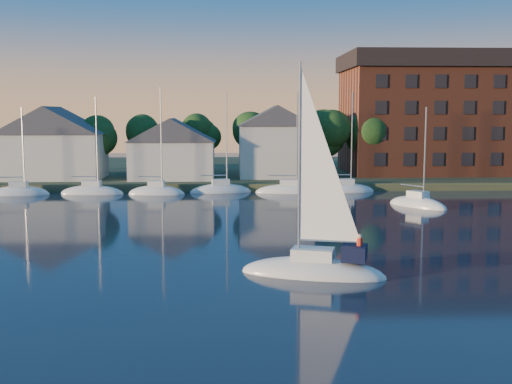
{
  "coord_description": "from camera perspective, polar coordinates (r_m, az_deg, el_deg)",
  "views": [
    {
      "loc": [
        1.56,
        -29.02,
        9.7
      ],
      "look_at": [
        3.71,
        22.0,
        3.43
      ],
      "focal_mm": 45.0,
      "sensor_mm": 36.0,
      "label": 1
    }
  ],
  "objects": [
    {
      "name": "condo_block",
      "position": [
        99.41,
        16.76,
        6.75
      ],
      "size": [
        31.0,
        17.0,
        17.4
      ],
      "color": "brown",
      "rests_on": "shoreline_land"
    },
    {
      "name": "clubhouse_west",
      "position": [
        90.23,
        -17.59,
        4.28
      ],
      "size": [
        13.65,
        9.45,
        9.64
      ],
      "color": "silver",
      "rests_on": "shoreline_land"
    },
    {
      "name": "hero_sailboat",
      "position": [
        39.01,
        5.28,
        -6.55
      ],
      "size": [
        9.29,
        5.27,
        13.84
      ],
      "rotation": [
        0.0,
        0.0,
        2.85
      ],
      "color": "silver",
      "rests_on": "ground"
    },
    {
      "name": "clubhouse_east",
      "position": [
        88.33,
        1.78,
        4.59
      ],
      "size": [
        10.5,
        8.4,
        9.8
      ],
      "color": "silver",
      "rests_on": "shoreline_land"
    },
    {
      "name": "moored_fleet",
      "position": [
        79.77,
        -12.18,
        -0.07
      ],
      "size": [
        63.5,
        2.4,
        12.05
      ],
      "color": "silver",
      "rests_on": "ground"
    },
    {
      "name": "drifting_sailboat_right",
      "position": [
        69.31,
        14.17,
        -1.18
      ],
      "size": [
        6.14,
        7.29,
        11.47
      ],
      "rotation": [
        0.0,
        0.0,
        -0.96
      ],
      "color": "silver",
      "rests_on": "ground"
    },
    {
      "name": "tree_line",
      "position": [
        92.06,
        -2.14,
        5.42
      ],
      "size": [
        93.4,
        5.4,
        8.9
      ],
      "color": "#3B271A",
      "rests_on": "shoreline_land"
    },
    {
      "name": "wooden_dock",
      "position": [
        81.61,
        -3.49,
        0.16
      ],
      "size": [
        120.0,
        3.0,
        1.0
      ],
      "primitive_type": "cube",
      "color": "brown",
      "rests_on": "ground"
    },
    {
      "name": "shoreline_land",
      "position": [
        104.48,
        -3.25,
        1.66
      ],
      "size": [
        160.0,
        50.0,
        2.0
      ],
      "primitive_type": "cube",
      "color": "#313821",
      "rests_on": "ground"
    },
    {
      "name": "ground",
      "position": [
        30.64,
        -5.31,
        -11.49
      ],
      "size": [
        260.0,
        260.0,
        0.0
      ],
      "primitive_type": "plane",
      "color": "black",
      "rests_on": "ground"
    },
    {
      "name": "clubhouse_centre",
      "position": [
        86.47,
        -7.44,
        3.91
      ],
      "size": [
        11.55,
        8.4,
        8.08
      ],
      "color": "silver",
      "rests_on": "shoreline_land"
    }
  ]
}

